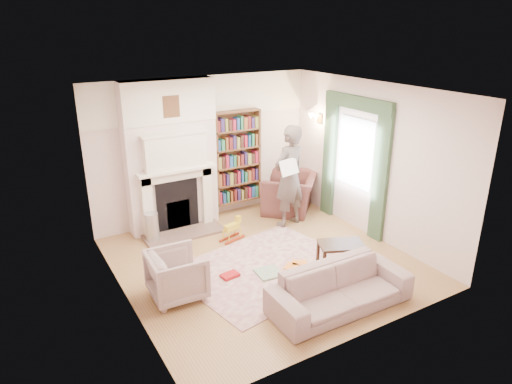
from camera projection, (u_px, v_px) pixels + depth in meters
floor at (264, 261)px, 7.57m from camera, size 4.50×4.50×0.00m
ceiling at (265, 90)px, 6.58m from camera, size 4.50×4.50×0.00m
wall_back at (204, 149)px, 8.89m from camera, size 4.50×0.00×4.50m
wall_front at (366, 237)px, 5.26m from camera, size 4.50×0.00×4.50m
wall_left at (119, 210)px, 6.01m from camera, size 0.00×4.50×4.50m
wall_right at (371, 161)px, 8.14m from camera, size 0.00×4.50×4.50m
fireplace at (171, 158)px, 8.38m from camera, size 1.70×0.58×2.80m
bookcase at (237, 157)px, 9.17m from camera, size 1.00×0.24×1.85m
window at (356, 153)px, 8.44m from camera, size 0.02×0.90×1.30m
curtain_left at (381, 176)px, 7.95m from camera, size 0.07×0.32×2.40m
curtain_right at (329, 157)px, 9.08m from camera, size 0.07×0.32×2.40m
pelmet at (358, 103)px, 8.09m from camera, size 0.09×1.70×0.24m
wall_sconce at (312, 120)px, 9.07m from camera, size 0.20×0.24×0.24m
rug at (266, 268)px, 7.37m from camera, size 2.98×2.49×0.01m
armchair_reading at (290, 193)px, 9.52m from camera, size 1.56×1.56×0.77m
armchair_left at (177, 275)px, 6.49m from camera, size 0.80×0.78×0.70m
sofa at (340, 288)px, 6.26m from camera, size 2.04×0.83×0.59m
man_reading at (289, 176)px, 8.61m from camera, size 0.81×0.62×1.98m
newspaper at (289, 167)px, 8.29m from camera, size 0.44×0.21×0.29m
coffee_table at (341, 256)px, 7.27m from camera, size 0.82×0.69×0.45m
paraffin_heater at (152, 227)px, 8.16m from camera, size 0.29×0.29×0.55m
rocking_horse at (232, 229)px, 8.24m from camera, size 0.52×0.32×0.42m
board_game at (269, 273)px, 7.17m from camera, size 0.41×0.41×0.03m
game_box_lid at (230, 275)px, 7.08m from camera, size 0.30×0.22×0.05m
comic_annuals at (283, 269)px, 7.30m from camera, size 0.93×0.36×0.02m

